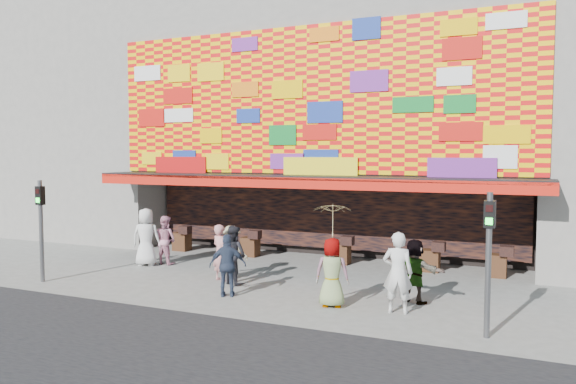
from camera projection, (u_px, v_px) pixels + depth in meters
name	position (u px, v px, depth m)	size (l,w,h in m)	color
ground	(253.00, 291.00, 15.41)	(90.00, 90.00, 0.00)	slate
road_strip	(75.00, 377.00, 9.48)	(30.00, 8.00, 0.02)	black
shop_building	(346.00, 117.00, 22.50)	(15.20, 9.40, 10.00)	gray
neighbor_left	(93.00, 108.00, 27.55)	(11.00, 8.00, 12.00)	gray
signal_left	(41.00, 219.00, 16.42)	(0.22, 0.20, 3.00)	#59595B
signal_right	(489.00, 248.00, 11.40)	(0.22, 0.20, 3.00)	#59595B
ped_a	(146.00, 237.00, 18.84)	(0.95, 0.62, 1.94)	silver
ped_b	(220.00, 253.00, 16.62)	(0.61, 0.40, 1.68)	#CF8686
ped_c	(233.00, 255.00, 16.24)	(0.83, 0.64, 1.70)	black
ped_d	(231.00, 251.00, 17.11)	(1.02, 0.59, 1.58)	tan
ped_e	(228.00, 265.00, 14.79)	(0.97, 0.40, 1.66)	#2D384F
ped_f	(415.00, 271.00, 14.17)	(1.51, 0.48, 1.63)	gray
ped_g	(332.00, 272.00, 13.79)	(0.84, 0.55, 1.72)	gray
ped_h	(398.00, 273.00, 13.24)	(0.71, 0.46, 1.94)	silver
ped_i	(165.00, 240.00, 19.15)	(0.81, 0.63, 1.66)	pink
parasol	(332.00, 221.00, 13.70)	(1.09, 1.11, 1.81)	beige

